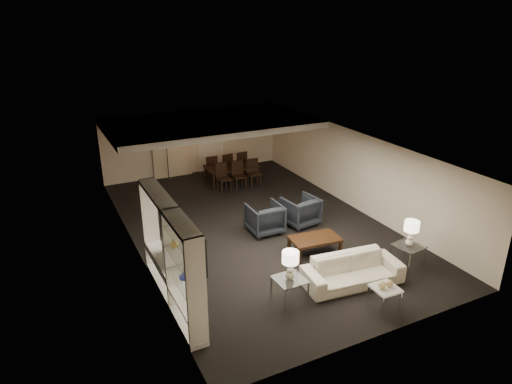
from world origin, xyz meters
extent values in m
plane|color=black|center=(0.00, 0.00, 0.00)|extent=(11.00, 11.00, 0.00)
cube|color=silver|center=(0.00, 0.00, 2.50)|extent=(7.00, 11.00, 0.02)
cube|color=beige|center=(0.00, 5.50, 1.25)|extent=(7.00, 0.02, 2.50)
cube|color=beige|center=(0.00, -5.50, 1.25)|extent=(7.00, 0.02, 2.50)
cube|color=beige|center=(-3.50, 0.00, 1.25)|extent=(0.02, 11.00, 2.50)
cube|color=beige|center=(3.50, 0.00, 1.25)|extent=(0.02, 11.00, 2.50)
cube|color=silver|center=(0.00, 3.50, 2.40)|extent=(7.00, 4.00, 0.20)
cube|color=beige|center=(-0.90, 5.42, 1.20)|extent=(1.50, 0.12, 2.40)
cube|color=silver|center=(0.70, 5.47, 1.05)|extent=(0.90, 0.05, 2.10)
cube|color=#142D38|center=(2.10, 5.46, 1.55)|extent=(0.95, 0.04, 0.65)
cylinder|color=#D8591E|center=(0.30, 3.50, 1.92)|extent=(0.52, 0.52, 0.24)
imported|color=beige|center=(0.66, -3.75, 0.34)|extent=(2.42, 1.16, 0.68)
imported|color=black|center=(0.06, -0.45, 0.43)|extent=(0.94, 0.97, 0.87)
imported|color=black|center=(1.26, -0.45, 0.43)|extent=(1.03, 1.06, 0.87)
sphere|color=#D9C272|center=(0.56, -4.85, 0.62)|extent=(0.17, 0.17, 0.17)
sphere|color=tan|center=(0.76, -4.85, 0.61)|extent=(0.15, 0.15, 0.15)
imported|color=black|center=(-3.28, -2.06, 1.04)|extent=(1.02, 0.13, 0.59)
imported|color=#2739AA|center=(-3.31, -3.48, 1.15)|extent=(0.17, 0.17, 0.18)
imported|color=gold|center=(-3.31, -3.01, 1.64)|extent=(0.16, 0.16, 0.17)
cube|color=black|center=(-2.35, -1.98, 0.52)|extent=(0.13, 0.13, 1.04)
imported|color=black|center=(0.84, 3.70, 0.34)|extent=(1.94, 1.13, 0.67)
camera|label=1|loc=(-5.44, -10.98, 5.96)|focal=32.00mm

